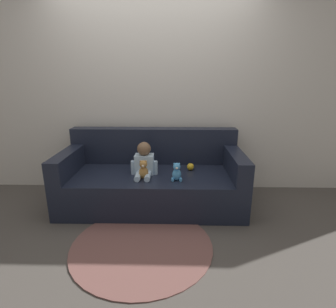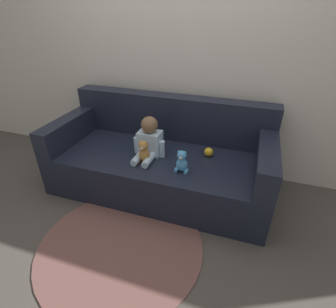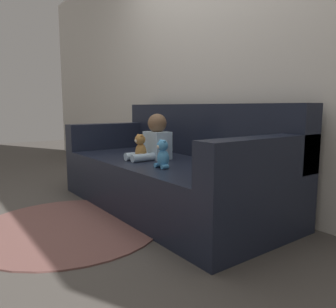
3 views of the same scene
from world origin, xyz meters
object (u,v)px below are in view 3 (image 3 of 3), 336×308
object	(u,v)px
person_baby	(155,141)
plush_toy_side	(163,155)
teddy_bear_brown	(140,148)
toy_ball	(214,161)
couch	(172,171)

from	to	relation	value
person_baby	plush_toy_side	size ratio (longest dim) A/B	1.86
person_baby	teddy_bear_brown	xyz separation A→B (m)	(0.01, -0.14, -0.05)
toy_ball	teddy_bear_brown	bearing A→B (deg)	-150.86
couch	teddy_bear_brown	distance (m)	0.34
person_baby	teddy_bear_brown	world-z (taller)	person_baby
plush_toy_side	toy_ball	distance (m)	0.37
couch	plush_toy_side	size ratio (longest dim) A/B	10.41
toy_ball	person_baby	bearing A→B (deg)	-164.72
teddy_bear_brown	plush_toy_side	bearing A→B (deg)	-5.80
person_baby	plush_toy_side	distance (m)	0.41
couch	toy_ball	size ratio (longest dim) A/B	24.72
person_baby	toy_ball	size ratio (longest dim) A/B	4.42
teddy_bear_brown	toy_ball	xyz separation A→B (m)	(0.52, 0.29, -0.06)
toy_ball	couch	bearing A→B (deg)	-176.01
teddy_bear_brown	plush_toy_side	xyz separation A→B (m)	(0.35, -0.04, -0.01)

